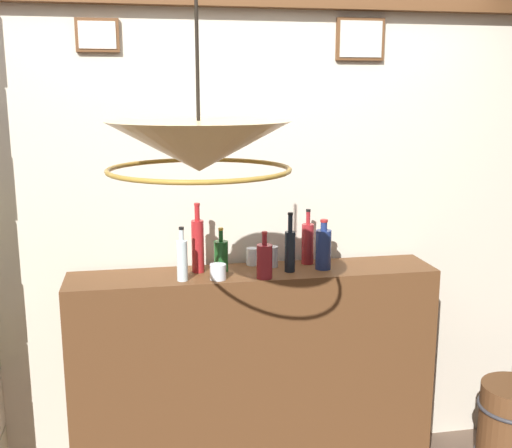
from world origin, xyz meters
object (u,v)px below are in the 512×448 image
Objects in this scene: liquor_bottle_rye at (290,249)px; pendant_lamp at (199,148)px; wooden_barrel at (512,433)px; liquor_bottle_sherry at (198,244)px; liquor_bottle_amaro at (182,259)px; glass_tumbler_highball at (252,256)px; liquor_bottle_mezcal at (323,248)px; liquor_bottle_rum at (308,243)px; glass_tumbler_shot at (218,272)px; liquor_bottle_bourbon at (221,255)px; liquor_bottle_scotch at (264,261)px; glass_tumbler_rocks at (272,257)px.

liquor_bottle_rye is 0.49× the size of pendant_lamp.
wooden_barrel is at bearing 19.61° from pendant_lamp.
liquor_bottle_amaro is (-0.09, -0.13, -0.04)m from liquor_bottle_sherry.
glass_tumbler_highball is at bearing 70.09° from pendant_lamp.
liquor_bottle_rum is at bearing 114.30° from liquor_bottle_mezcal.
wooden_barrel is at bearing -12.11° from liquor_bottle_rye.
liquor_bottle_sherry is 0.19m from glass_tumbler_shot.
pendant_lamp is at bearing -88.95° from liquor_bottle_amaro.
liquor_bottle_scotch is at bearing -39.63° from liquor_bottle_bourbon.
liquor_bottle_amaro reaches higher than liquor_bottle_bourbon.
glass_tumbler_shot is (-0.21, -0.22, -0.01)m from glass_tumbler_highball.
glass_tumbler_shot reaches higher than wooden_barrel.
liquor_bottle_scotch is 0.43× the size of wooden_barrel.
wooden_barrel is (1.58, -0.32, -1.00)m from liquor_bottle_sherry.
liquor_bottle_rye reaches higher than liquor_bottle_amaro.
liquor_bottle_bourbon is 0.51m from liquor_bottle_mezcal.
glass_tumbler_shot is at bearing -170.17° from liquor_bottle_rye.
liquor_bottle_rye is at bearing -11.99° from liquor_bottle_bourbon.
liquor_bottle_bourbon is at bearing 168.01° from liquor_bottle_rye.
liquor_bottle_amaro reaches higher than glass_tumbler_highball.
glass_tumbler_shot is 1.76m from wooden_barrel.
glass_tumbler_highball reaches higher than wooden_barrel.
liquor_bottle_mezcal is (0.62, -0.06, -0.03)m from liquor_bottle_sherry.
liquor_bottle_bourbon is 0.97× the size of liquor_bottle_scotch.
pendant_lamp is 2.34m from wooden_barrel.
liquor_bottle_rye is 3.84× the size of glass_tumbler_shot.
liquor_bottle_scotch is at bearing -162.68° from liquor_bottle_mezcal.
liquor_bottle_rum is 0.12m from liquor_bottle_mezcal.
liquor_bottle_amaro is at bearing -164.87° from liquor_bottle_rum.
liquor_bottle_rye is 0.14m from glass_tumbler_rocks.
glass_tumbler_highball is 0.17× the size of wooden_barrel.
glass_tumbler_rocks is 1.22m from pendant_lamp.
liquor_bottle_mezcal reaches higher than wooden_barrel.
wooden_barrel is at bearing -6.60° from liquor_bottle_amaro.
wooden_barrel is (1.13, -0.24, -0.97)m from liquor_bottle_rye.
liquor_bottle_rye is at bearing 30.26° from liquor_bottle_scotch.
liquor_bottle_amaro is at bearing -161.79° from glass_tumbler_rocks.
liquor_bottle_sherry is 0.62m from liquor_bottle_mezcal.
glass_tumbler_shot is at bearing -133.26° from glass_tumbler_highball.
liquor_bottle_mezcal is 0.26m from glass_tumbler_rocks.
glass_tumbler_highball is at bearing 174.23° from liquor_bottle_rum.
glass_tumbler_highball is 0.30m from glass_tumbler_shot.
liquor_bottle_sherry is 0.66× the size of wooden_barrel.
liquor_bottle_rye reaches higher than glass_tumbler_highball.
liquor_bottle_scotch is 1.60m from wooden_barrel.
liquor_bottle_rye is 0.57× the size of wooden_barrel.
pendant_lamp is at bearing -101.20° from glass_tumbler_shot.
pendant_lamp is (-0.52, -0.83, 0.58)m from liquor_bottle_rye.
liquor_bottle_rum reaches higher than liquor_bottle_amaro.
liquor_bottle_rye is 1.18× the size of liquor_bottle_mezcal.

